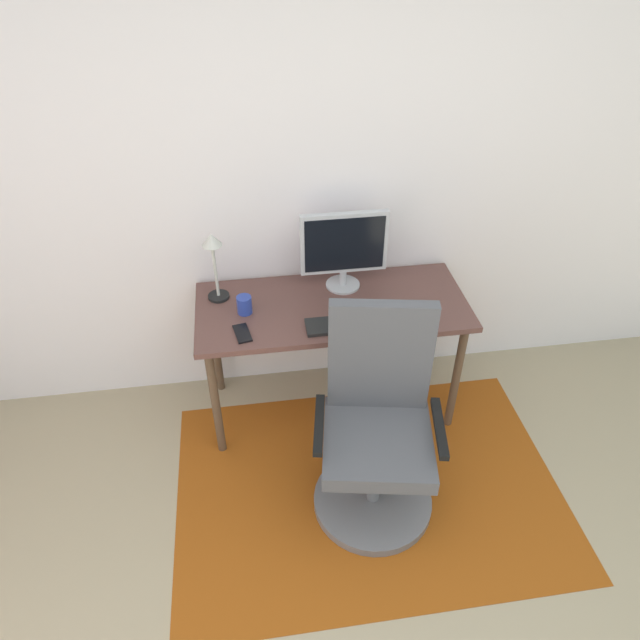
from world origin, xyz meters
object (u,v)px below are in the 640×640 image
Objects in this scene: desk_lamp at (213,255)px; desk at (332,317)px; office_chair at (377,438)px; monitor at (344,246)px; keyboard at (350,324)px; coffee_cup at (244,305)px; cell_phone at (242,333)px; computer_mouse at (414,314)px.

desk is at bearing -14.26° from desk_lamp.
monitor is at bearing 102.21° from office_chair.
coffee_cup is at bearing 160.17° from keyboard.
office_chair reaches higher than coffee_cup.
desk is 0.21m from keyboard.
desk is 0.68m from desk_lamp.
monitor is 0.41m from keyboard.
keyboard is 3.07× the size of cell_phone.
cell_phone is at bearing -71.44° from desk_lamp.
desk is 0.37m from monitor.
cell_phone is at bearing -159.17° from desk.
coffee_cup reaches higher than desk.
cell_phone is at bearing -179.29° from computer_mouse.
keyboard is 1.16× the size of desk_lamp.
computer_mouse is (0.38, -0.17, 0.10)m from desk.
computer_mouse is at bearing -10.01° from cell_phone.
computer_mouse is 1.03m from desk_lamp.
desk is 3.72× the size of desk_lamp.
monitor is 0.42× the size of office_chair.
cell_phone is (-0.52, 0.01, -0.00)m from keyboard.
keyboard is 0.52m from cell_phone.
keyboard is (-0.03, -0.34, -0.23)m from monitor.
computer_mouse is at bearing -47.19° from monitor.
monitor is at bearing 62.15° from desk.
monitor is 4.30× the size of computer_mouse.
computer_mouse is 0.28× the size of desk_lamp.
monitor reaches higher than desk.
computer_mouse is 0.64m from office_chair.
coffee_cup is 0.67× the size of cell_phone.
office_chair is (-0.28, -0.47, -0.33)m from computer_mouse.
office_chair is (0.57, -0.46, -0.32)m from cell_phone.
monitor reaches higher than cell_phone.
computer_mouse is 0.74× the size of cell_phone.
monitor reaches higher than keyboard.
coffee_cup is at bearing 168.94° from computer_mouse.
cell_phone is 0.80m from office_chair.
computer_mouse is (0.30, -0.32, -0.23)m from monitor.
desk_lamp reaches higher than office_chair.
computer_mouse is 1.11× the size of coffee_cup.
desk_lamp is at bearing 161.93° from computer_mouse.
coffee_cup is (-0.53, -0.16, -0.20)m from monitor.
coffee_cup is at bearing 141.62° from office_chair.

